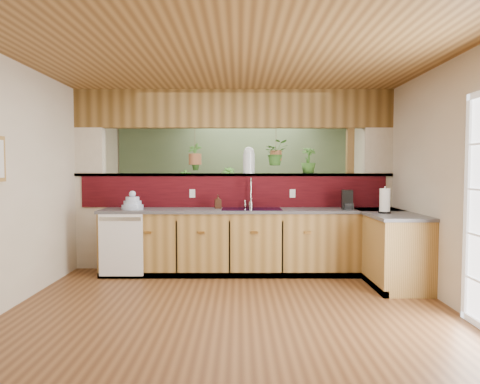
{
  "coord_description": "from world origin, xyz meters",
  "views": [
    {
      "loc": [
        0.08,
        -4.91,
        1.44
      ],
      "look_at": [
        0.09,
        0.7,
        1.15
      ],
      "focal_mm": 32.0,
      "sensor_mm": 36.0,
      "label": 1
    }
  ],
  "objects_px": {
    "glass_jar": "(249,160)",
    "faucet": "(251,192)",
    "soap_dispenser": "(218,202)",
    "shelving_console": "(207,219)",
    "dish_stack": "(133,204)",
    "paper_towel": "(385,201)",
    "coffee_maker": "(347,200)"
  },
  "relations": [
    {
      "from": "glass_jar",
      "to": "faucet",
      "type": "bearing_deg",
      "value": -85.09
    },
    {
      "from": "soap_dispenser",
      "to": "faucet",
      "type": "bearing_deg",
      "value": 10.31
    },
    {
      "from": "faucet",
      "to": "glass_jar",
      "type": "height_order",
      "value": "glass_jar"
    },
    {
      "from": "shelving_console",
      "to": "soap_dispenser",
      "type": "bearing_deg",
      "value": -93.67
    },
    {
      "from": "faucet",
      "to": "soap_dispenser",
      "type": "relative_size",
      "value": 2.18
    },
    {
      "from": "dish_stack",
      "to": "paper_towel",
      "type": "bearing_deg",
      "value": -8.65
    },
    {
      "from": "faucet",
      "to": "dish_stack",
      "type": "height_order",
      "value": "faucet"
    },
    {
      "from": "coffee_maker",
      "to": "dish_stack",
      "type": "bearing_deg",
      "value": -169.32
    },
    {
      "from": "soap_dispenser",
      "to": "shelving_console",
      "type": "relative_size",
      "value": 0.12
    },
    {
      "from": "coffee_maker",
      "to": "faucet",
      "type": "bearing_deg",
      "value": -178.52
    },
    {
      "from": "dish_stack",
      "to": "shelving_console",
      "type": "xyz_separation_m",
      "value": [
        0.85,
        2.34,
        -0.48
      ]
    },
    {
      "from": "soap_dispenser",
      "to": "glass_jar",
      "type": "height_order",
      "value": "glass_jar"
    },
    {
      "from": "dish_stack",
      "to": "coffee_maker",
      "type": "bearing_deg",
      "value": 0.48
    },
    {
      "from": "dish_stack",
      "to": "coffee_maker",
      "type": "height_order",
      "value": "coffee_maker"
    },
    {
      "from": "dish_stack",
      "to": "glass_jar",
      "type": "height_order",
      "value": "glass_jar"
    },
    {
      "from": "faucet",
      "to": "shelving_console",
      "type": "height_order",
      "value": "faucet"
    },
    {
      "from": "glass_jar",
      "to": "shelving_console",
      "type": "distance_m",
      "value": 2.31
    },
    {
      "from": "soap_dispenser",
      "to": "glass_jar",
      "type": "distance_m",
      "value": 0.79
    },
    {
      "from": "coffee_maker",
      "to": "paper_towel",
      "type": "relative_size",
      "value": 0.8
    },
    {
      "from": "glass_jar",
      "to": "shelving_console",
      "type": "xyz_separation_m",
      "value": [
        -0.75,
        1.9,
        -1.08
      ]
    },
    {
      "from": "soap_dispenser",
      "to": "coffee_maker",
      "type": "xyz_separation_m",
      "value": [
        1.78,
        -0.12,
        0.02
      ]
    },
    {
      "from": "paper_towel",
      "to": "glass_jar",
      "type": "xyz_separation_m",
      "value": [
        -1.68,
        0.94,
        0.53
      ]
    },
    {
      "from": "faucet",
      "to": "coffee_maker",
      "type": "xyz_separation_m",
      "value": [
        1.32,
        -0.2,
        -0.11
      ]
    },
    {
      "from": "paper_towel",
      "to": "shelving_console",
      "type": "distance_m",
      "value": 3.78
    },
    {
      "from": "dish_stack",
      "to": "glass_jar",
      "type": "relative_size",
      "value": 0.76
    },
    {
      "from": "dish_stack",
      "to": "soap_dispenser",
      "type": "bearing_deg",
      "value": 7.09
    },
    {
      "from": "soap_dispenser",
      "to": "shelving_console",
      "type": "height_order",
      "value": "soap_dispenser"
    },
    {
      "from": "soap_dispenser",
      "to": "shelving_console",
      "type": "xyz_separation_m",
      "value": [
        -0.31,
        2.2,
        -0.5
      ]
    },
    {
      "from": "faucet",
      "to": "soap_dispenser",
      "type": "height_order",
      "value": "faucet"
    },
    {
      "from": "coffee_maker",
      "to": "shelving_console",
      "type": "height_order",
      "value": "coffee_maker"
    },
    {
      "from": "coffee_maker",
      "to": "paper_towel",
      "type": "height_order",
      "value": "paper_towel"
    },
    {
      "from": "coffee_maker",
      "to": "paper_towel",
      "type": "bearing_deg",
      "value": -47.1
    }
  ]
}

